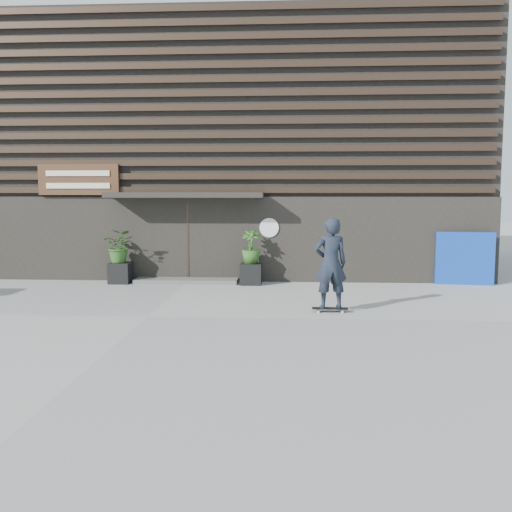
# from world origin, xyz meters

# --- Properties ---
(ground) EXTENTS (80.00, 80.00, 0.00)m
(ground) POSITION_xyz_m (0.00, 0.00, 0.00)
(ground) COLOR #979490
(ground) RESTS_ON ground
(entrance_step) EXTENTS (3.00, 0.80, 0.12)m
(entrance_step) POSITION_xyz_m (0.00, 4.60, 0.06)
(entrance_step) COLOR #51514E
(entrance_step) RESTS_ON ground
(planter_pot_left) EXTENTS (0.60, 0.60, 0.60)m
(planter_pot_left) POSITION_xyz_m (-1.90, 4.40, 0.30)
(planter_pot_left) COLOR black
(planter_pot_left) RESTS_ON ground
(bamboo_left) EXTENTS (0.86, 0.75, 0.96)m
(bamboo_left) POSITION_xyz_m (-1.90, 4.40, 1.08)
(bamboo_left) COLOR #2D591E
(bamboo_left) RESTS_ON planter_pot_left
(planter_pot_right) EXTENTS (0.60, 0.60, 0.60)m
(planter_pot_right) POSITION_xyz_m (1.90, 4.40, 0.30)
(planter_pot_right) COLOR black
(planter_pot_right) RESTS_ON ground
(bamboo_right) EXTENTS (0.54, 0.54, 0.96)m
(bamboo_right) POSITION_xyz_m (1.90, 4.40, 1.08)
(bamboo_right) COLOR #2D591E
(bamboo_right) RESTS_ON planter_pot_right
(blue_tarp) EXTENTS (1.61, 0.30, 1.51)m
(blue_tarp) POSITION_xyz_m (7.99, 4.70, 0.75)
(blue_tarp) COLOR #0C349D
(blue_tarp) RESTS_ON ground
(building) EXTENTS (18.00, 11.00, 8.00)m
(building) POSITION_xyz_m (-0.00, 9.96, 3.99)
(building) COLOR black
(building) RESTS_ON ground
(skateboarder) EXTENTS (0.79, 0.59, 2.07)m
(skateboarder) POSITION_xyz_m (3.89, 0.68, 1.08)
(skateboarder) COLOR black
(skateboarder) RESTS_ON ground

